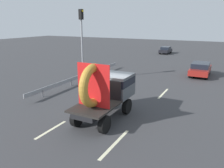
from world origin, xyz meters
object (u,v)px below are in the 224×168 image
object	(u,v)px
distant_sedan	(200,69)
oncoming_car	(166,50)
flatbed_truck	(108,90)
traffic_light	(82,36)

from	to	relation	value
distant_sedan	oncoming_car	bearing A→B (deg)	116.19
distant_sedan	flatbed_truck	bearing A→B (deg)	-104.89
traffic_light	distant_sedan	bearing A→B (deg)	35.77
distant_sedan	oncoming_car	size ratio (longest dim) A/B	1.17
traffic_light	oncoming_car	bearing A→B (deg)	84.26
distant_sedan	oncoming_car	world-z (taller)	distant_sedan
distant_sedan	traffic_light	size ratio (longest dim) A/B	0.65
oncoming_car	distant_sedan	bearing A→B (deg)	-63.81
distant_sedan	oncoming_car	xyz separation A→B (m)	(-7.55, 15.36, -0.11)
distant_sedan	traffic_light	distance (m)	12.57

